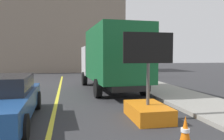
{
  "coord_description": "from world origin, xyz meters",
  "views": [
    {
      "loc": [
        0.46,
        2.15,
        1.97
      ],
      "look_at": [
        1.37,
        6.62,
        1.69
      ],
      "focal_mm": 35.7,
      "sensor_mm": 36.0,
      "label": 1
    }
  ],
  "objects_px": {
    "box_truck": "(112,58)",
    "highway_guide_sign": "(121,40)",
    "traffic_cone_mid_lane": "(185,133)",
    "arrow_board_trailer": "(148,104)"
  },
  "relations": [
    {
      "from": "highway_guide_sign",
      "to": "traffic_cone_mid_lane",
      "type": "bearing_deg",
      "value": -98.66
    },
    {
      "from": "highway_guide_sign",
      "to": "traffic_cone_mid_lane",
      "type": "relative_size",
      "value": 7.02
    },
    {
      "from": "highway_guide_sign",
      "to": "arrow_board_trailer",
      "type": "bearing_deg",
      "value": -100.06
    },
    {
      "from": "traffic_cone_mid_lane",
      "to": "arrow_board_trailer",
      "type": "bearing_deg",
      "value": 89.36
    },
    {
      "from": "arrow_board_trailer",
      "to": "box_truck",
      "type": "relative_size",
      "value": 0.36
    },
    {
      "from": "highway_guide_sign",
      "to": "box_truck",
      "type": "bearing_deg",
      "value": -107.78
    },
    {
      "from": "arrow_board_trailer",
      "to": "box_truck",
      "type": "height_order",
      "value": "box_truck"
    },
    {
      "from": "box_truck",
      "to": "highway_guide_sign",
      "type": "height_order",
      "value": "highway_guide_sign"
    },
    {
      "from": "box_truck",
      "to": "highway_guide_sign",
      "type": "bearing_deg",
      "value": 72.22
    },
    {
      "from": "box_truck",
      "to": "traffic_cone_mid_lane",
      "type": "distance_m",
      "value": 8.27
    }
  ]
}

